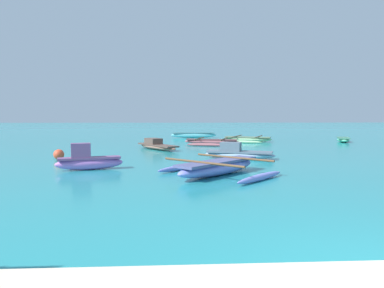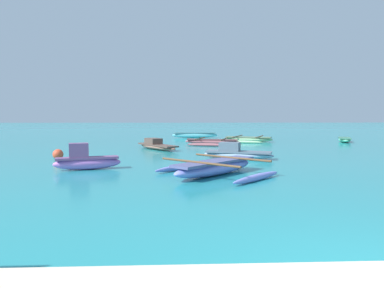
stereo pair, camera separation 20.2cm
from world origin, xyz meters
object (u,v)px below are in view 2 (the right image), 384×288
object	(u,v)px
moored_boat_6	(248,139)
mooring_buoy_0	(58,154)
moored_boat_0	(195,135)
moored_boat_1	(86,160)
moored_boat_2	(237,153)
moored_boat_4	(212,142)
moored_boat_7	(345,140)
moored_boat_5	(215,167)
moored_boat_3	(157,145)

from	to	relation	value
moored_boat_6	mooring_buoy_0	distance (m)	15.05
moored_boat_0	mooring_buoy_0	distance (m)	17.13
moored_boat_1	moored_boat_6	size ratio (longest dim) A/B	0.56
moored_boat_2	moored_boat_6	world-z (taller)	moored_boat_2
moored_boat_4	moored_boat_6	bearing A→B (deg)	55.60
moored_boat_2	moored_boat_6	size ratio (longest dim) A/B	0.77
moored_boat_4	mooring_buoy_0	xyz separation A→B (m)	(-7.65, -8.14, 0.04)
moored_boat_0	moored_boat_7	xyz separation A→B (m)	(10.96, -5.84, -0.07)
moored_boat_1	moored_boat_7	distance (m)	20.39
moored_boat_2	mooring_buoy_0	distance (m)	7.91
moored_boat_6	mooring_buoy_0	world-z (taller)	mooring_buoy_0
moored_boat_1	moored_boat_4	size ratio (longest dim) A/B	0.59
moored_boat_2	moored_boat_5	distance (m)	4.48
moored_boat_3	moored_boat_5	bearing A→B (deg)	-17.35
moored_boat_3	moored_boat_6	size ratio (longest dim) A/B	0.86
moored_boat_5	moored_boat_4	bearing A→B (deg)	38.83
moored_boat_0	mooring_buoy_0	size ratio (longest dim) A/B	8.98
moored_boat_7	mooring_buoy_0	distance (m)	20.36
moored_boat_4	mooring_buoy_0	bearing A→B (deg)	-116.74
moored_boat_1	moored_boat_2	distance (m)	6.60
moored_boat_2	moored_boat_3	size ratio (longest dim) A/B	0.89
moored_boat_0	moored_boat_5	xyz separation A→B (m)	(-0.37, -20.02, -0.03)
moored_boat_0	moored_boat_7	world-z (taller)	moored_boat_0
moored_boat_0	mooring_buoy_0	world-z (taller)	moored_boat_0
moored_boat_1	moored_boat_6	world-z (taller)	moored_boat_1
moored_boat_0	moored_boat_7	bearing A→B (deg)	-28.70
moored_boat_2	moored_boat_6	bearing A→B (deg)	94.78
moored_boat_4	moored_boat_3	bearing A→B (deg)	-119.89
moored_boat_3	moored_boat_4	size ratio (longest dim) A/B	0.91
moored_boat_7	mooring_buoy_0	size ratio (longest dim) A/B	5.59
moored_boat_4	moored_boat_0	bearing A→B (deg)	112.49
moored_boat_0	moored_boat_5	bearing A→B (deg)	-91.73
moored_boat_0	moored_boat_4	size ratio (longest dim) A/B	1.03
moored_boat_3	mooring_buoy_0	size ratio (longest dim) A/B	7.91
moored_boat_1	moored_boat_2	xyz separation A→B (m)	(5.90, 2.95, -0.08)
moored_boat_5	moored_boat_6	xyz separation A→B (m)	(4.21, 14.93, -0.04)
moored_boat_0	moored_boat_1	xyz separation A→B (m)	(-4.84, -18.73, 0.06)
moored_boat_3	moored_boat_2	bearing A→B (deg)	6.54
moored_boat_1	moored_boat_5	distance (m)	4.65
moored_boat_0	moored_boat_2	bearing A→B (deg)	-86.79
moored_boat_5	mooring_buoy_0	size ratio (longest dim) A/B	8.85
moored_boat_2	mooring_buoy_0	world-z (taller)	moored_boat_2
moored_boat_1	moored_boat_3	xyz separation A→B (m)	(2.04, 7.73, -0.11)
moored_boat_1	mooring_buoy_0	xyz separation A→B (m)	(-2.01, 3.02, -0.11)
moored_boat_4	moored_boat_6	distance (m)	3.91
moored_boat_2	moored_boat_4	world-z (taller)	moored_boat_2
moored_boat_7	mooring_buoy_0	world-z (taller)	mooring_buoy_0
moored_boat_3	moored_boat_7	size ratio (longest dim) A/B	1.41
moored_boat_3	moored_boat_5	world-z (taller)	moored_boat_3
moored_boat_2	moored_boat_4	distance (m)	8.22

